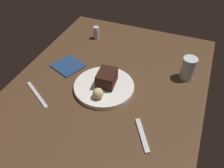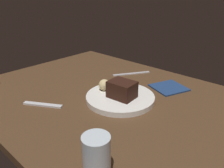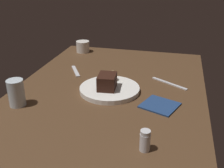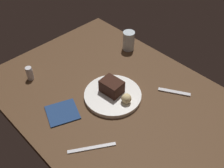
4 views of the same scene
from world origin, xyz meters
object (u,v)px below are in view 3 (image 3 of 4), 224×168
at_px(dessert_plate, 110,89).
at_px(coffee_cup, 83,47).
at_px(folded_napkin, 160,105).
at_px(salt_shaker, 145,141).
at_px(butter_knife, 169,83).
at_px(bread_roll, 112,75).
at_px(chocolate_cake_slice, 107,82).
at_px(water_glass, 16,93).
at_px(dessert_spoon, 76,71).

distance_m(dessert_plate, coffee_cup, 0.60).
bearing_deg(folded_napkin, salt_shaker, -4.23).
bearing_deg(butter_knife, dessert_plate, 61.59).
bearing_deg(bread_roll, coffee_cup, -145.77).
distance_m(chocolate_cake_slice, water_glass, 0.37).
height_order(dessert_plate, butter_knife, dessert_plate).
distance_m(bread_roll, folded_napkin, 0.29).
xyz_separation_m(dessert_plate, coffee_cup, (-0.51, -0.30, 0.02)).
height_order(coffee_cup, dessert_spoon, coffee_cup).
bearing_deg(bread_roll, salt_shaker, 25.34).
height_order(salt_shaker, folded_napkin, salt_shaker).
bearing_deg(salt_shaker, chocolate_cake_slice, -149.44).
bearing_deg(bread_roll, dessert_spoon, -115.00).
xyz_separation_m(water_glass, butter_knife, (-0.35, 0.57, -0.05)).
height_order(coffee_cup, butter_knife, coffee_cup).
xyz_separation_m(dessert_spoon, butter_knife, (0.04, 0.48, -0.00)).
distance_m(bread_roll, dessert_spoon, 0.25).
height_order(chocolate_cake_slice, water_glass, water_glass).
distance_m(dessert_spoon, butter_knife, 0.48).
distance_m(coffee_cup, dessert_spoon, 0.34).
distance_m(coffee_cup, folded_napkin, 0.80).
height_order(dessert_plate, coffee_cup, coffee_cup).
xyz_separation_m(chocolate_cake_slice, water_glass, (0.19, -0.32, 0.00)).
bearing_deg(coffee_cup, water_glass, -1.61).
bearing_deg(dessert_plate, folded_napkin, 70.02).
bearing_deg(dessert_plate, bread_roll, -173.84).
relative_size(water_glass, butter_knife, 0.57).
distance_m(dessert_plate, bread_roll, 0.08).
relative_size(water_glass, dessert_spoon, 0.72).
bearing_deg(water_glass, dessert_plate, 122.89).
distance_m(water_glass, folded_napkin, 0.57).
bearing_deg(bread_roll, chocolate_cake_slice, 1.15).
relative_size(chocolate_cake_slice, water_glass, 0.90).
bearing_deg(water_glass, salt_shaker, 72.88).
distance_m(bread_roll, butter_knife, 0.27).
relative_size(bread_roll, water_glass, 0.42).
xyz_separation_m(chocolate_cake_slice, coffee_cup, (-0.53, -0.30, -0.02)).
xyz_separation_m(salt_shaker, butter_knife, (-0.51, 0.05, -0.03)).
xyz_separation_m(coffee_cup, butter_knife, (0.37, 0.55, -0.03)).
xyz_separation_m(salt_shaker, coffee_cup, (-0.88, -0.51, -0.00)).
relative_size(chocolate_cake_slice, bread_roll, 2.13).
xyz_separation_m(water_glass, folded_napkin, (-0.13, 0.55, -0.05)).
distance_m(dessert_plate, salt_shaker, 0.43).
height_order(dessert_plate, dessert_spoon, dessert_plate).
distance_m(dessert_plate, folded_napkin, 0.24).
height_order(bread_roll, coffee_cup, coffee_cup).
bearing_deg(bread_roll, water_glass, -47.68).
distance_m(dessert_plate, dessert_spoon, 0.29).
bearing_deg(coffee_cup, bread_roll, 34.23).
bearing_deg(salt_shaker, dessert_spoon, -141.94).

